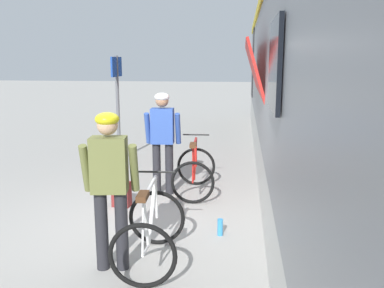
# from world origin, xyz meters

# --- Properties ---
(ground_plane) EXTENTS (80.00, 80.00, 0.00)m
(ground_plane) POSITION_xyz_m (0.00, 0.00, 0.00)
(ground_plane) COLOR #A09E99
(train_car) EXTENTS (3.29, 19.47, 3.88)m
(train_car) POSITION_xyz_m (3.10, 1.87, 1.97)
(train_car) COLOR slate
(train_car) RESTS_ON ground
(cyclist_near_in_olive) EXTENTS (0.64, 0.36, 1.76)m
(cyclist_near_in_olive) POSITION_xyz_m (-0.10, -1.29, 1.05)
(cyclist_near_in_olive) COLOR #232328
(cyclist_near_in_olive) RESTS_ON ground
(cyclist_far_in_blue) EXTENTS (0.62, 0.33, 1.76)m
(cyclist_far_in_blue) POSITION_xyz_m (-0.05, 1.36, 1.05)
(cyclist_far_in_blue) COLOR #232328
(cyclist_far_in_blue) RESTS_ON ground
(bicycle_near_white) EXTENTS (0.78, 1.12, 0.99)m
(bicycle_near_white) POSITION_xyz_m (0.30, -1.15, 0.40)
(bicycle_near_white) COLOR black
(bicycle_near_white) RESTS_ON ground
(bicycle_far_red) EXTENTS (0.77, 1.11, 0.99)m
(bicycle_far_red) POSITION_xyz_m (0.50, 1.42, 0.40)
(bicycle_far_red) COLOR black
(bicycle_far_red) RESTS_ON ground
(backpack_on_platform) EXTENTS (0.30, 0.21, 0.40)m
(backpack_on_platform) POSITION_xyz_m (-0.58, 0.66, 0.20)
(backpack_on_platform) COLOR maroon
(backpack_on_platform) RESTS_ON ground
(water_bottle_near_the_bikes) EXTENTS (0.07, 0.07, 0.23)m
(water_bottle_near_the_bikes) POSITION_xyz_m (1.04, -0.26, 0.11)
(water_bottle_near_the_bikes) COLOR #338CCC
(water_bottle_near_the_bikes) RESTS_ON ground
(platform_sign_post) EXTENTS (0.08, 0.70, 2.40)m
(platform_sign_post) POSITION_xyz_m (-1.56, 3.71, 1.62)
(platform_sign_post) COLOR #595B60
(platform_sign_post) RESTS_ON ground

